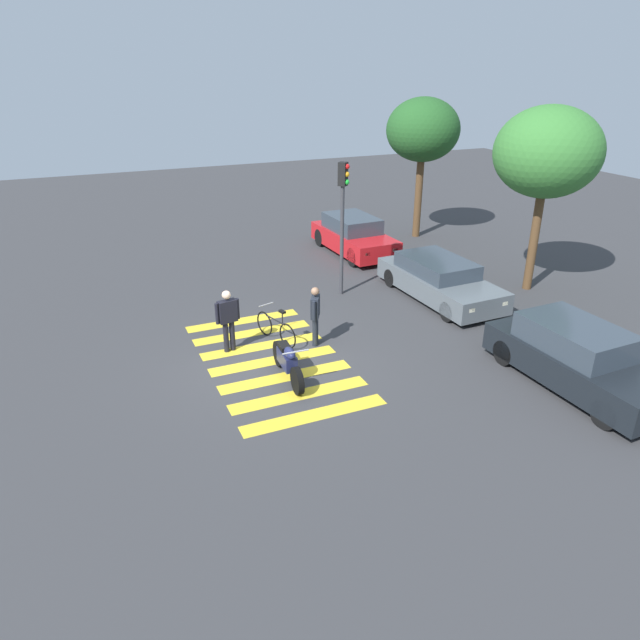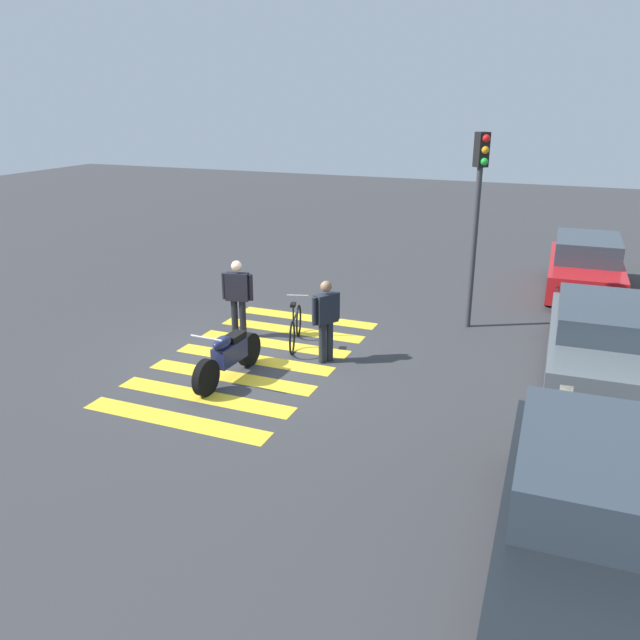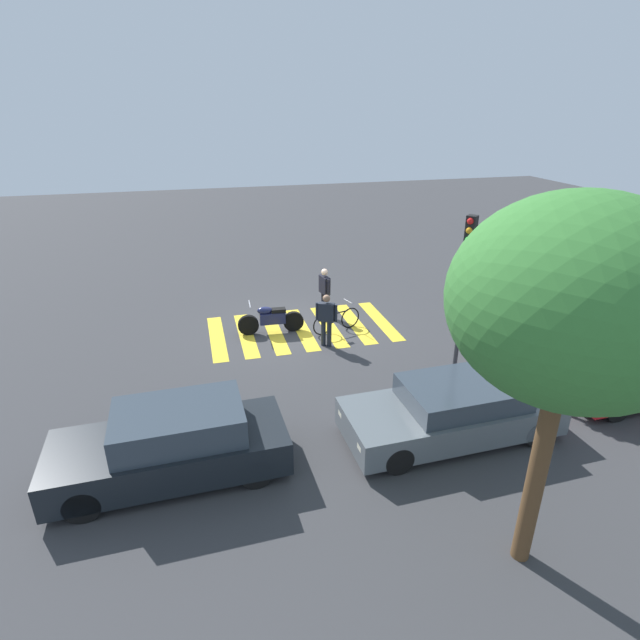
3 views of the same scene
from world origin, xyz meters
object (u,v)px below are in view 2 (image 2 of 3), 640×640
car_red_convertible (585,267)px  traffic_light_pole (478,200)px  officer_on_foot (326,317)px  car_grey_coupe (602,340)px  police_motorcycle (228,356)px  officer_by_motorcycle (238,294)px  leaning_bicycle (295,327)px  car_black_suv (589,515)px

car_red_convertible → traffic_light_pole: traffic_light_pole is taller
officer_on_foot → car_grey_coupe: officer_on_foot is taller
police_motorcycle → car_red_convertible: car_red_convertible is taller
police_motorcycle → officer_by_motorcycle: (-1.98, -0.88, 0.50)m
officer_on_foot → car_red_convertible: officer_on_foot is taller
leaning_bicycle → car_black_suv: (4.93, 5.63, 0.32)m
car_black_suv → traffic_light_pole: (-7.41, -2.49, 2.13)m
officer_on_foot → traffic_light_pole: size_ratio=0.39×
police_motorcycle → car_red_convertible: bearing=144.7°
officer_on_foot → car_red_convertible: bearing=146.5°
police_motorcycle → car_red_convertible: (-8.34, 5.89, 0.23)m
car_red_convertible → car_grey_coupe: size_ratio=0.91×
officer_by_motorcycle → car_red_convertible: 9.30m
officer_on_foot → officer_by_motorcycle: size_ratio=0.97×
leaning_bicycle → officer_by_motorcycle: (0.04, -1.30, 0.58)m
car_black_suv → car_red_convertible: bearing=-179.2°
officer_on_foot → officer_by_motorcycle: (-0.54, -2.21, 0.04)m
officer_by_motorcycle → car_black_suv: bearing=54.8°
car_black_suv → traffic_light_pole: bearing=-161.4°
leaning_bicycle → officer_on_foot: (0.58, 0.91, 0.54)m
officer_by_motorcycle → car_red_convertible: size_ratio=0.39×
car_grey_coupe → car_black_suv: 5.86m
leaning_bicycle → traffic_light_pole: size_ratio=0.40×
officer_on_foot → car_grey_coupe: bearing=107.0°
officer_by_motorcycle → traffic_light_pole: (-2.52, 4.44, 1.87)m
police_motorcycle → leaning_bicycle: (-2.02, 0.42, -0.08)m
car_black_suv → traffic_light_pole: size_ratio=1.07×
police_motorcycle → car_grey_coupe: (-2.94, 6.25, 0.15)m
officer_on_foot → officer_by_motorcycle: bearing=-103.7°
leaning_bicycle → car_red_convertible: 8.36m
car_grey_coupe → car_black_suv: size_ratio=1.04×
car_red_convertible → traffic_light_pole: (3.85, -2.34, 2.14)m
police_motorcycle → officer_by_motorcycle: bearing=-155.9°
leaning_bicycle → officer_on_foot: officer_on_foot is taller
officer_by_motorcycle → car_black_suv: 8.49m
leaning_bicycle → officer_on_foot: 1.21m
leaning_bicycle → traffic_light_pole: traffic_light_pole is taller
leaning_bicycle → car_red_convertible: bearing=139.1°
car_black_suv → leaning_bicycle: bearing=-131.2°
police_motorcycle → officer_by_motorcycle: size_ratio=1.23×
leaning_bicycle → car_black_suv: car_black_suv is taller
car_black_suv → traffic_light_pole: traffic_light_pole is taller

